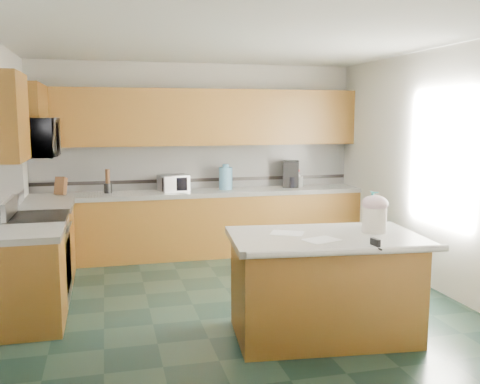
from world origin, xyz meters
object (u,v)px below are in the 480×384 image
object	(u,v)px
island_base	(324,289)
soap_bottle_island	(372,209)
island_top	(325,238)
coffee_maker	(291,174)
treat_jar	(374,220)
toaster_oven	(174,183)
knife_block	(61,186)

from	to	relation	value
island_base	soap_bottle_island	size ratio (longest dim) A/B	4.68
island_top	coffee_maker	distance (m)	3.26
island_top	coffee_maker	world-z (taller)	coffee_maker
treat_jar	toaster_oven	distance (m)	3.42
treat_jar	coffee_maker	bearing A→B (deg)	71.23
island_top	coffee_maker	bearing A→B (deg)	81.80
island_top	knife_block	bearing A→B (deg)	133.90
knife_block	island_base	bearing A→B (deg)	-32.42
soap_bottle_island	island_top	bearing A→B (deg)	-179.28
island_base	knife_block	bearing A→B (deg)	133.90
island_base	coffee_maker	size ratio (longest dim) A/B	3.98
island_top	treat_jar	size ratio (longest dim) A/B	7.32
island_top	toaster_oven	bearing A→B (deg)	112.69
toaster_oven	coffee_maker	xyz separation A→B (m)	(1.73, 0.03, 0.08)
treat_jar	island_top	bearing A→B (deg)	166.83
treat_jar	soap_bottle_island	size ratio (longest dim) A/B	0.68
island_base	toaster_oven	world-z (taller)	toaster_oven
soap_bottle_island	knife_block	size ratio (longest dim) A/B	1.40
knife_block	toaster_oven	distance (m)	1.49
knife_block	coffee_maker	distance (m)	3.23
island_base	knife_block	size ratio (longest dim) A/B	6.57
treat_jar	coffee_maker	xyz separation A→B (m)	(0.33, 3.15, 0.08)
island_base	island_top	size ratio (longest dim) A/B	0.94
coffee_maker	treat_jar	bearing A→B (deg)	-77.25
soap_bottle_island	treat_jar	bearing A→B (deg)	-135.82
treat_jar	toaster_oven	bearing A→B (deg)	101.39
treat_jar	soap_bottle_island	distance (m)	0.28
toaster_oven	treat_jar	bearing A→B (deg)	-83.13
treat_jar	knife_block	bearing A→B (deg)	120.03
coffee_maker	island_base	bearing A→B (deg)	-85.53
island_top	toaster_oven	xyz separation A→B (m)	(-0.93, 3.12, 0.14)
soap_bottle_island	toaster_oven	distance (m)	3.25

